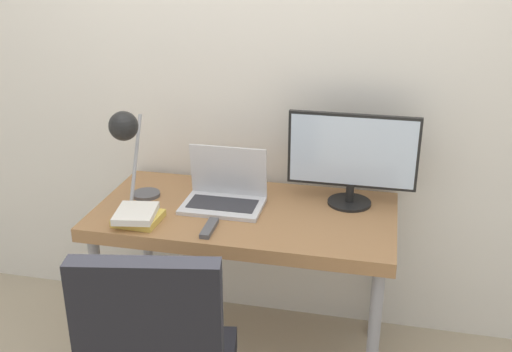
{
  "coord_description": "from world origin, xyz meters",
  "views": [
    {
      "loc": [
        0.57,
        -1.98,
        1.89
      ],
      "look_at": [
        0.06,
        0.3,
        0.94
      ],
      "focal_mm": 42.0,
      "sensor_mm": 36.0,
      "label": 1
    }
  ],
  "objects_px": {
    "desk_lamp": "(127,136)",
    "monitor": "(352,156)",
    "laptop": "(225,194)",
    "book_stack": "(137,216)"
  },
  "relations": [
    {
      "from": "laptop",
      "to": "desk_lamp",
      "type": "height_order",
      "value": "desk_lamp"
    },
    {
      "from": "desk_lamp",
      "to": "monitor",
      "type": "bearing_deg",
      "value": 16.38
    },
    {
      "from": "monitor",
      "to": "laptop",
      "type": "bearing_deg",
      "value": -166.3
    },
    {
      "from": "laptop",
      "to": "desk_lamp",
      "type": "distance_m",
      "value": 0.5
    },
    {
      "from": "monitor",
      "to": "book_stack",
      "type": "distance_m",
      "value": 0.96
    },
    {
      "from": "monitor",
      "to": "book_stack",
      "type": "relative_size",
      "value": 2.65
    },
    {
      "from": "laptop",
      "to": "book_stack",
      "type": "height_order",
      "value": "laptop"
    },
    {
      "from": "monitor",
      "to": "book_stack",
      "type": "height_order",
      "value": "monitor"
    },
    {
      "from": "monitor",
      "to": "desk_lamp",
      "type": "relative_size",
      "value": 1.25
    },
    {
      "from": "laptop",
      "to": "book_stack",
      "type": "relative_size",
      "value": 1.65
    }
  ]
}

